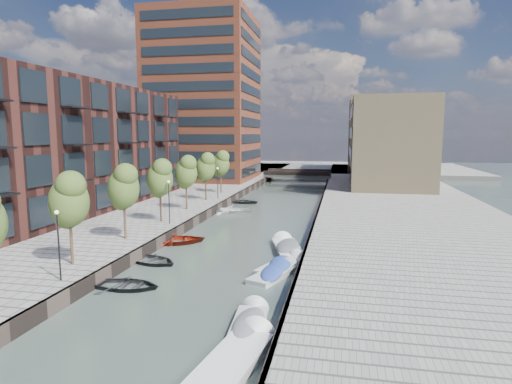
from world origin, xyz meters
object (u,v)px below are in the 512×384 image
(bridge, at_px, (298,175))
(sloop_4, at_px, (243,203))
(motorboat_1, at_px, (250,323))
(motorboat_0, at_px, (283,265))
(tree_4, at_px, (186,171))
(motorboat_4, at_px, (287,247))
(tree_1, at_px, (69,198))
(motorboat_2, at_px, (239,357))
(sloop_0, at_px, (152,263))
(car, at_px, (358,179))
(tree_2, at_px, (123,186))
(sloop_2, at_px, (176,243))
(sloop_3, at_px, (232,212))
(sloop_1, at_px, (127,288))
(tree_6, at_px, (221,163))
(tree_3, at_px, (160,177))
(tree_5, at_px, (206,166))
(motorboat_3, at_px, (275,274))

(bridge, bearing_deg, sloop_4, -99.16)
(motorboat_1, bearing_deg, motorboat_0, 87.97)
(tree_4, relative_size, motorboat_4, 1.03)
(tree_1, xyz_separation_m, sloop_4, (3.88, 32.38, -5.31))
(motorboat_2, bearing_deg, tree_1, 149.36)
(motorboat_4, bearing_deg, sloop_0, -148.99)
(sloop_4, bearing_deg, tree_1, -178.86)
(motorboat_1, height_order, motorboat_2, motorboat_2)
(motorboat_4, height_order, car, car)
(tree_2, distance_m, motorboat_1, 18.12)
(motorboat_1, bearing_deg, sloop_4, 103.62)
(tree_2, xyz_separation_m, motorboat_0, (13.21, -2.06, -5.11))
(sloop_2, relative_size, motorboat_1, 1.09)
(sloop_2, height_order, motorboat_0, motorboat_0)
(motorboat_1, distance_m, motorboat_4, 14.41)
(bridge, relative_size, motorboat_1, 2.80)
(tree_2, distance_m, sloop_3, 19.43)
(bridge, xyz_separation_m, tree_4, (-8.50, -40.00, 3.92))
(motorboat_2, height_order, motorboat_4, same)
(motorboat_1, bearing_deg, tree_2, 137.75)
(sloop_1, bearing_deg, sloop_0, 7.85)
(motorboat_0, bearing_deg, sloop_4, 108.77)
(motorboat_0, distance_m, motorboat_1, 9.63)
(sloop_1, xyz_separation_m, sloop_2, (-1.19, 10.91, 0.00))
(tree_4, distance_m, sloop_3, 7.97)
(tree_1, bearing_deg, motorboat_1, -20.01)
(tree_2, xyz_separation_m, sloop_2, (3.14, 2.92, -5.31))
(sloop_2, distance_m, sloop_4, 22.47)
(tree_2, height_order, tree_4, same)
(tree_1, distance_m, tree_6, 35.00)
(tree_2, relative_size, sloop_2, 1.17)
(tree_1, height_order, motorboat_0, tree_1)
(tree_3, relative_size, motorboat_1, 1.28)
(tree_4, height_order, motorboat_1, tree_4)
(sloop_4, bearing_deg, sloop_1, -171.25)
(tree_4, distance_m, motorboat_2, 31.99)
(tree_1, xyz_separation_m, tree_4, (0.00, 21.00, 0.00))
(motorboat_1, distance_m, car, 55.86)
(tree_5, height_order, motorboat_1, tree_5)
(tree_5, relative_size, sloop_1, 1.42)
(tree_4, distance_m, sloop_2, 12.68)
(tree_6, relative_size, sloop_3, 1.21)
(tree_1, height_order, tree_6, same)
(bridge, relative_size, sloop_1, 3.10)
(motorboat_1, bearing_deg, bridge, 93.80)
(motorboat_2, bearing_deg, tree_4, 114.45)
(tree_1, distance_m, motorboat_2, 16.05)
(tree_1, relative_size, motorboat_3, 1.26)
(tree_2, relative_size, tree_4, 1.00)
(tree_2, xyz_separation_m, sloop_0, (3.59, -2.83, -5.31))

